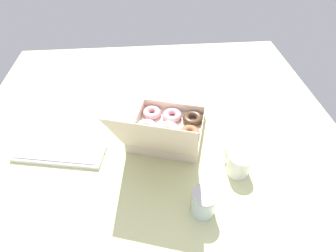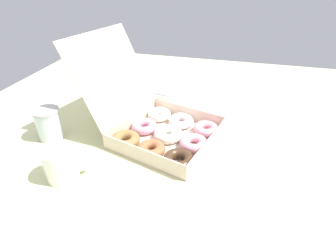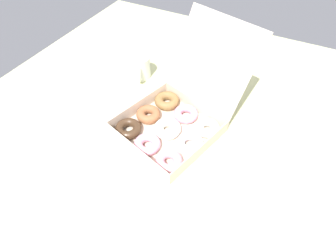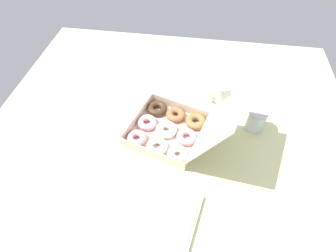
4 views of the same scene
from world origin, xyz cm
name	(u,v)px [view 1 (image 1 of 4)]	position (x,y,z in cm)	size (l,w,h in cm)	color
ground_plane	(157,137)	(0.00, 0.00, -1.00)	(180.00, 180.00, 2.00)	beige
donut_box	(167,131)	(-5.13, 1.38, 3.86)	(44.45, 54.61, 34.56)	beige
keyboard	(59,153)	(43.71, 8.10, 1.06)	(41.57, 20.65, 2.20)	white
coffee_mug	(238,163)	(-32.34, 23.68, 5.20)	(9.41, 12.73, 10.15)	white
glass_jar	(204,203)	(-14.85, 40.33, 5.76)	(9.15, 9.15, 11.44)	silver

